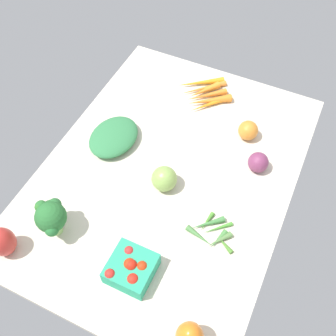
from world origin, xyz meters
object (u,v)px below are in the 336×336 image
(leafy_greens_clump, at_px, (114,137))
(okra_pile, at_px, (212,233))
(broccoli_head, at_px, (51,216))
(berry_basket, at_px, (131,268))
(red_onion_center, at_px, (258,162))
(bell_pepper_red, at_px, (2,242))
(heirloom_tomato_orange, at_px, (248,130))
(heirloom_tomato_green, at_px, (164,179))
(carrot_bunch, at_px, (206,94))

(leafy_greens_clump, height_order, okra_pile, leafy_greens_clump)
(broccoli_head, relative_size, okra_pile, 0.83)
(leafy_greens_clump, distance_m, okra_pile, 0.46)
(berry_basket, relative_size, red_onion_center, 1.80)
(berry_basket, distance_m, bell_pepper_red, 0.36)
(berry_basket, bearing_deg, heirloom_tomato_orange, 167.97)
(heirloom_tomato_green, height_order, okra_pile, heirloom_tomato_green)
(broccoli_head, distance_m, heirloom_tomato_orange, 0.68)
(heirloom_tomato_orange, bearing_deg, okra_pile, 3.93)
(leafy_greens_clump, xyz_separation_m, okra_pile, (0.18, 0.42, -0.02))
(berry_basket, xyz_separation_m, bell_pepper_red, (0.09, -0.34, 0.02))
(leafy_greens_clump, bearing_deg, red_onion_center, 101.65)
(heirloom_tomato_orange, distance_m, bell_pepper_red, 0.82)
(leafy_greens_clump, xyz_separation_m, berry_basket, (0.38, 0.27, 0.01))
(broccoli_head, height_order, okra_pile, broccoli_head)
(leafy_greens_clump, height_order, bell_pepper_red, bell_pepper_red)
(heirloom_tomato_green, height_order, berry_basket, heirloom_tomato_green)
(berry_basket, relative_size, heirloom_tomato_orange, 1.76)
(broccoli_head, bearing_deg, red_onion_center, 134.89)
(okra_pile, bearing_deg, heirloom_tomato_orange, -176.07)
(berry_basket, height_order, red_onion_center, berry_basket)
(leafy_greens_clump, height_order, heirloom_tomato_green, heirloom_tomato_green)
(leafy_greens_clump, bearing_deg, heirloom_tomato_green, 68.57)
(okra_pile, relative_size, bell_pepper_red, 1.50)
(bell_pepper_red, bearing_deg, red_onion_center, 136.18)
(leafy_greens_clump, xyz_separation_m, bell_pepper_red, (0.47, -0.07, 0.03))
(broccoli_head, relative_size, red_onion_center, 1.88)
(okra_pile, bearing_deg, bell_pepper_red, -60.01)
(heirloom_tomato_green, xyz_separation_m, bell_pepper_red, (0.38, -0.30, 0.01))
(carrot_bunch, bearing_deg, broccoli_head, -15.10)
(heirloom_tomato_orange, bearing_deg, heirloom_tomato_green, -29.21)
(berry_basket, bearing_deg, heirloom_tomato_green, -171.85)
(okra_pile, xyz_separation_m, heirloom_tomato_orange, (-0.39, -0.03, 0.02))
(heirloom_tomato_green, distance_m, carrot_bunch, 0.42)
(leafy_greens_clump, height_order, carrot_bunch, leafy_greens_clump)
(broccoli_head, xyz_separation_m, leafy_greens_clump, (-0.36, -0.01, -0.05))
(carrot_bunch, bearing_deg, heirloom_tomato_orange, 58.61)
(broccoli_head, height_order, berry_basket, broccoli_head)
(bell_pepper_red, bearing_deg, carrot_bunch, 161.17)
(broccoli_head, height_order, heirloom_tomato_green, broccoli_head)
(broccoli_head, xyz_separation_m, heirloom_tomato_orange, (-0.56, 0.38, -0.04))
(carrot_bunch, bearing_deg, berry_basket, 5.88)
(leafy_greens_clump, distance_m, heirloom_tomato_orange, 0.45)
(leafy_greens_clump, relative_size, red_onion_center, 2.89)
(heirloom_tomato_green, distance_m, red_onion_center, 0.30)
(broccoli_head, bearing_deg, bell_pepper_red, -37.95)
(okra_pile, xyz_separation_m, carrot_bunch, (-0.51, -0.22, 0.00))
(carrot_bunch, height_order, bell_pepper_red, bell_pepper_red)
(berry_basket, height_order, bell_pepper_red, bell_pepper_red)
(okra_pile, relative_size, heirloom_tomato_orange, 2.22)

